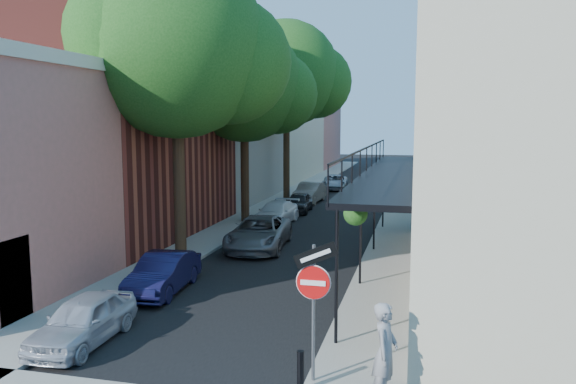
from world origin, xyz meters
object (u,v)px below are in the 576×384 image
Objects in this scene: parked_car_c at (259,233)px; parked_car_f at (310,193)px; oak_far at (294,76)px; parked_car_a at (83,320)px; sign_post at (314,288)px; parked_car_e at (299,202)px; oak_near at (190,51)px; parked_car_d at (276,213)px; pedestrian at (385,352)px; oak_mid at (253,86)px; bollard at (300,371)px; parked_car_g at (335,182)px; parked_car_b at (163,273)px.

parked_car_f is (-0.60, 13.59, -0.01)m from parked_car_c.
oak_far reaches higher than parked_car_a.
sign_post reaches higher than parked_car_e.
oak_near reaches higher than parked_car_d.
pedestrian is at bearing -72.10° from parked_car_f.
oak_near is 13.97m from parked_car_e.
parked_car_f reaches higher than parked_car_a.
parked_car_f is 26.37m from pedestrian.
parked_car_d is at bearing 30.80° from pedestrian.
oak_far is at bearing 89.59° from oak_mid.
oak_mid is at bearing -96.89° from parked_car_f.
oak_near reaches higher than pedestrian.
bollard is 0.20× the size of parked_car_g.
parked_car_a is 0.71× the size of parked_car_c.
pedestrian is (6.77, -17.62, 0.49)m from parked_car_d.
oak_far reaches higher than parked_car_b.
parked_car_g is 2.18× the size of pedestrian.
parked_car_e is at bearing 86.26° from parked_car_a.
sign_post is at bearing -54.91° from oak_near.
parked_car_b is (-5.74, 5.03, -1.43)m from sign_post.
parked_car_g is at bearing 82.92° from oak_mid.
parked_car_c is at bearing -90.33° from parked_car_e.
sign_post reaches higher than parked_car_f.
sign_post is at bearing -79.67° from parked_car_e.
parked_car_f reaches higher than parked_car_b.
parked_car_d and parked_car_e have the same top height.
parked_car_c is at bearing 111.68° from sign_post.
parked_car_c is (1.18, 6.43, 0.06)m from parked_car_b.
sign_post is 32.89m from parked_car_g.
oak_mid is 13.85m from parked_car_b.
parked_car_b is (0.79, -4.25, -7.28)m from oak_near.
bollard is at bearing -74.83° from parked_car_c.
oak_near is at bearing -100.33° from parked_car_e.
bollard is at bearing -80.35° from parked_car_e.
bollard is 0.22× the size of parked_car_b.
parked_car_c is (2.02, -5.79, -6.39)m from oak_mid.
parked_car_d is at bearing 81.38° from oak_near.
parked_car_f is (1.42, 7.80, -6.40)m from oak_mid.
parked_car_c reaches higher than parked_car_d.
parked_car_d is at bearing 107.27° from sign_post.
bollard is at bearing -108.56° from sign_post.
oak_mid reaches higher than parked_car_f.
parked_car_c is at bearing 47.96° from oak_near.
parked_car_c is 2.55× the size of pedestrian.
sign_post is 0.89× the size of parked_car_e.
oak_far is 3.01× the size of parked_car_f.
parked_car_b is at bearing 62.28° from pedestrian.
oak_near is 7.79m from parked_car_c.
sign_post is at bearing -45.11° from parked_car_b.
bollard is at bearing -87.83° from parked_car_g.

